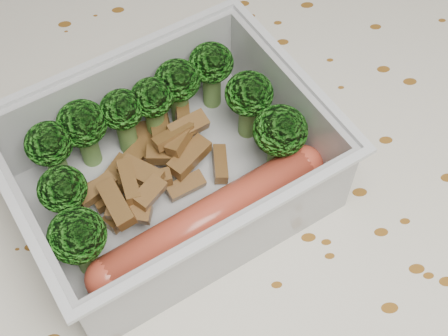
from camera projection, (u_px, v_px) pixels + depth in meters
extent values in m
cube|color=brown|center=(229.00, 218.00, 0.41)|extent=(1.40, 0.90, 0.04)
cube|color=silver|center=(230.00, 200.00, 0.39)|extent=(1.46, 0.96, 0.01)
cube|color=silver|center=(174.00, 190.00, 0.39)|extent=(0.21, 0.19, 0.00)
cube|color=silver|center=(121.00, 93.00, 0.39)|extent=(0.15, 0.07, 0.06)
cube|color=silver|center=(228.00, 246.00, 0.33)|extent=(0.15, 0.07, 0.06)
cube|color=silver|center=(286.00, 105.00, 0.38)|extent=(0.05, 0.11, 0.06)
cube|color=silver|center=(38.00, 231.00, 0.34)|extent=(0.05, 0.11, 0.06)
cube|color=silver|center=(111.00, 56.00, 0.37)|extent=(0.16, 0.08, 0.00)
cube|color=silver|center=(233.00, 227.00, 0.31)|extent=(0.16, 0.08, 0.00)
cube|color=silver|center=(296.00, 70.00, 0.36)|extent=(0.06, 0.12, 0.00)
cube|color=silver|center=(15.00, 208.00, 0.31)|extent=(0.06, 0.12, 0.00)
cylinder|color=#608C3F|center=(58.00, 167.00, 0.38)|extent=(0.02, 0.02, 0.03)
ellipsoid|color=#30811F|center=(49.00, 144.00, 0.36)|extent=(0.03, 0.03, 0.02)
cylinder|color=#608C3F|center=(89.00, 147.00, 0.38)|extent=(0.02, 0.02, 0.03)
ellipsoid|color=#30811F|center=(82.00, 123.00, 0.36)|extent=(0.03, 0.03, 0.03)
cylinder|color=#608C3F|center=(127.00, 134.00, 0.39)|extent=(0.02, 0.02, 0.03)
ellipsoid|color=#30811F|center=(122.00, 109.00, 0.37)|extent=(0.03, 0.03, 0.02)
cylinder|color=#608C3F|center=(156.00, 122.00, 0.39)|extent=(0.02, 0.02, 0.03)
ellipsoid|color=#30811F|center=(152.00, 97.00, 0.37)|extent=(0.03, 0.03, 0.02)
cylinder|color=#608C3F|center=(180.00, 105.00, 0.40)|extent=(0.02, 0.02, 0.03)
ellipsoid|color=#30811F|center=(177.00, 80.00, 0.38)|extent=(0.03, 0.03, 0.02)
cylinder|color=#608C3F|center=(212.00, 88.00, 0.41)|extent=(0.02, 0.02, 0.03)
ellipsoid|color=#30811F|center=(211.00, 63.00, 0.39)|extent=(0.03, 0.03, 0.02)
cylinder|color=#608C3F|center=(71.00, 211.00, 0.36)|extent=(0.02, 0.02, 0.03)
ellipsoid|color=#30811F|center=(62.00, 189.00, 0.34)|extent=(0.03, 0.03, 0.02)
cylinder|color=#608C3F|center=(248.00, 118.00, 0.40)|extent=(0.02, 0.02, 0.03)
ellipsoid|color=#30811F|center=(249.00, 94.00, 0.38)|extent=(0.03, 0.03, 0.03)
cylinder|color=#608C3F|center=(86.00, 255.00, 0.34)|extent=(0.02, 0.02, 0.03)
ellipsoid|color=#30811F|center=(77.00, 235.00, 0.32)|extent=(0.03, 0.03, 0.03)
cylinder|color=#608C3F|center=(277.00, 154.00, 0.38)|extent=(0.02, 0.02, 0.03)
ellipsoid|color=#30811F|center=(280.00, 131.00, 0.36)|extent=(0.03, 0.03, 0.03)
cube|color=brown|center=(171.00, 155.00, 0.38)|extent=(0.03, 0.01, 0.01)
cube|color=brown|center=(98.00, 196.00, 0.37)|extent=(0.02, 0.02, 0.01)
cube|color=brown|center=(188.00, 127.00, 0.38)|extent=(0.03, 0.02, 0.01)
cube|color=brown|center=(220.00, 164.00, 0.39)|extent=(0.01, 0.03, 0.01)
cube|color=brown|center=(129.00, 212.00, 0.36)|extent=(0.03, 0.02, 0.01)
cube|color=brown|center=(189.00, 157.00, 0.38)|extent=(0.03, 0.03, 0.01)
cube|color=brown|center=(96.00, 190.00, 0.37)|extent=(0.03, 0.02, 0.01)
cube|color=brown|center=(153.00, 180.00, 0.37)|extent=(0.02, 0.01, 0.01)
cube|color=brown|center=(121.00, 216.00, 0.37)|extent=(0.02, 0.02, 0.01)
cube|color=brown|center=(149.00, 193.00, 0.35)|extent=(0.02, 0.02, 0.01)
cube|color=brown|center=(183.00, 122.00, 0.39)|extent=(0.01, 0.03, 0.01)
cube|color=brown|center=(180.00, 139.00, 0.38)|extent=(0.02, 0.02, 0.01)
cube|color=brown|center=(160.00, 124.00, 0.39)|extent=(0.01, 0.02, 0.01)
cube|color=brown|center=(141.00, 172.00, 0.36)|extent=(0.03, 0.03, 0.01)
cube|color=brown|center=(129.00, 181.00, 0.36)|extent=(0.01, 0.03, 0.01)
cube|color=brown|center=(116.00, 171.00, 0.38)|extent=(0.02, 0.02, 0.01)
cube|color=brown|center=(117.00, 204.00, 0.35)|extent=(0.02, 0.03, 0.01)
cube|color=brown|center=(139.00, 153.00, 0.39)|extent=(0.02, 0.02, 0.01)
cube|color=brown|center=(147.00, 142.00, 0.40)|extent=(0.02, 0.03, 0.01)
cube|color=brown|center=(135.00, 182.00, 0.38)|extent=(0.02, 0.01, 0.01)
cube|color=brown|center=(173.00, 136.00, 0.37)|extent=(0.03, 0.02, 0.01)
cube|color=brown|center=(186.00, 186.00, 0.38)|extent=(0.03, 0.02, 0.01)
cylinder|color=#BF442D|center=(211.00, 219.00, 0.35)|extent=(0.13, 0.08, 0.02)
sphere|color=#BF442D|center=(303.00, 165.00, 0.37)|extent=(0.02, 0.02, 0.02)
sphere|color=#BF442D|center=(107.00, 279.00, 0.33)|extent=(0.02, 0.02, 0.02)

